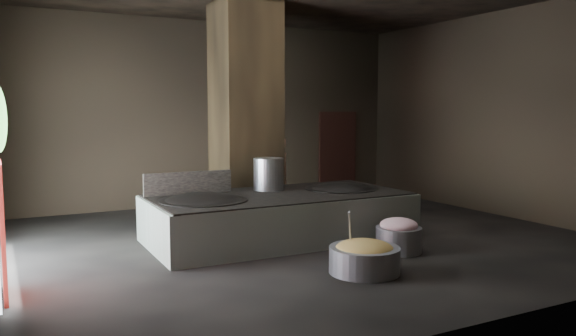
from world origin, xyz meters
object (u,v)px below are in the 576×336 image
wok_right (341,193)px  cook (278,176)px  meat_basin (399,240)px  veg_basin (364,260)px  hearth_platform (279,217)px  stock_pot (268,174)px  wok_left (204,205)px

wok_right → cook: cook is taller
cook → meat_basin: 4.04m
cook → meat_basin: size_ratio=2.30×
cook → veg_basin: 4.85m
cook → wok_right: bearing=77.8°
hearth_platform → wok_right: wok_right is taller
hearth_platform → cook: 2.55m
wok_right → stock_pot: stock_pot is taller
wok_left → meat_basin: 3.29m
wok_right → stock_pot: 1.44m
wok_right → meat_basin: wok_right is taller
veg_basin → wok_left: bearing=123.2°
wok_left → cook: 3.44m
stock_pot → veg_basin: stock_pot is taller
wok_right → veg_basin: bearing=-116.1°
hearth_platform → wok_right: bearing=2.7°
wok_left → wok_right: bearing=2.0°
stock_pot → hearth_platform: bearing=-95.2°
wok_left → wok_right: wok_left is taller
wok_left → cook: cook is taller
wok_left → meat_basin: (2.77, -1.69, -0.54)m
hearth_platform → meat_basin: (1.32, -1.74, -0.20)m
wok_left → cook: size_ratio=0.84×
wok_right → stock_pot: (-1.30, 0.50, 0.38)m
hearth_platform → veg_basin: (0.12, -2.45, -0.22)m
meat_basin → wok_left: bearing=148.6°
wok_left → stock_pot: 1.66m
hearth_platform → stock_pot: bearing=85.3°
hearth_platform → wok_left: size_ratio=3.17×
cook → wok_left: bearing=23.4°
cook → veg_basin: (-0.99, -4.70, -0.68)m
stock_pot → veg_basin: 3.15m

